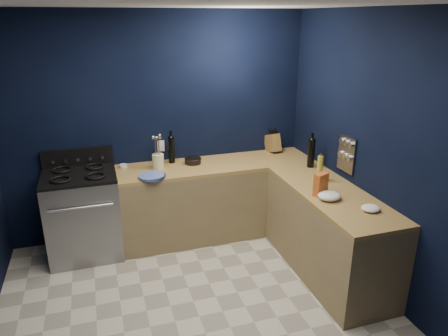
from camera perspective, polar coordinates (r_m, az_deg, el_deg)
name	(u,v)px	position (r m, az deg, el deg)	size (l,w,h in m)	color
floor	(199,317)	(3.95, -3.40, -19.73)	(3.50, 3.50, 0.02)	#BBB7A4
ceiling	(191,2)	(3.04, -4.49, 21.78)	(3.50, 3.50, 0.02)	silver
wall_back	(159,127)	(4.92, -8.87, 5.53)	(3.50, 0.02, 2.60)	black
wall_right	(385,159)	(4.04, 21.16, 1.14)	(0.02, 3.50, 2.60)	black
wall_front	(301,336)	(1.85, 10.54, -21.64)	(3.50, 0.02, 2.60)	black
cab_back	(217,200)	(5.03, -0.96, -4.42)	(2.30, 0.63, 0.86)	olive
top_back	(217,165)	(4.86, -1.00, 0.41)	(2.30, 0.63, 0.04)	brown
cab_right	(328,235)	(4.41, 14.09, -8.84)	(0.63, 1.67, 0.86)	olive
top_right	(332,194)	(4.21, 14.60, -3.47)	(0.63, 1.67, 0.04)	brown
gas_range	(84,216)	(4.84, -18.65, -6.22)	(0.76, 0.66, 0.92)	gray
oven_door	(84,230)	(4.56, -18.63, -8.03)	(0.59, 0.02, 0.42)	black
cooktop	(79,175)	(4.65, -19.30, -0.96)	(0.76, 0.66, 0.03)	black
backguard	(78,157)	(4.90, -19.40, 1.39)	(0.76, 0.06, 0.20)	black
spice_panel	(347,154)	(4.47, 16.44, 1.86)	(0.02, 0.28, 0.38)	gray
wall_outlet	(160,146)	(4.96, -8.70, 3.00)	(0.09, 0.02, 0.13)	white
plate_stack	(152,176)	(4.48, -9.86, -1.15)	(0.27, 0.27, 0.03)	#3C5D99
ramekin	(123,166)	(4.86, -13.62, 0.29)	(0.09, 0.09, 0.03)	white
utensil_crock	(158,161)	(4.73, -9.01, 0.92)	(0.13, 0.13, 0.16)	#F8F7C5
wine_bottle_back	(171,150)	(4.87, -7.21, 2.45)	(0.08, 0.08, 0.31)	black
lemon_basket	(193,161)	(4.85, -4.28, 1.01)	(0.19, 0.19, 0.07)	black
knife_block	(273,143)	(5.29, 6.69, 3.42)	(0.12, 0.20, 0.22)	brown
wine_bottle_right	(311,153)	(4.79, 11.85, 1.97)	(0.08, 0.08, 0.32)	black
oil_bottle	(320,168)	(4.45, 12.99, 0.03)	(0.06, 0.06, 0.26)	#ABAF2F
spice_jar_near	(326,177)	(4.44, 13.82, -1.15)	(0.05, 0.05, 0.11)	olive
spice_jar_far	(318,183)	(4.27, 12.81, -2.00)	(0.05, 0.05, 0.10)	olive
crouton_bag	(321,184)	(4.07, 13.11, -2.21)	(0.15, 0.07, 0.22)	#A71E0F
towel_front	(329,196)	(4.01, 14.24, -3.72)	(0.22, 0.19, 0.08)	white
towel_end	(371,208)	(3.90, 19.45, -5.22)	(0.17, 0.15, 0.05)	white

